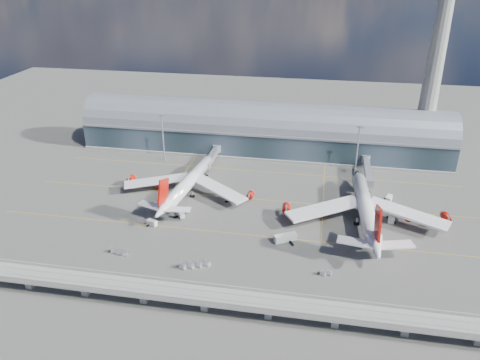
% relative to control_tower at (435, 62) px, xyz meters
% --- Properties ---
extents(ground, '(500.00, 500.00, 0.00)m').
position_rel_control_tower_xyz_m(ground, '(-85.00, -83.00, -51.64)').
color(ground, '#474744').
rests_on(ground, ground).
extents(taxi_lines, '(200.00, 80.12, 0.01)m').
position_rel_control_tower_xyz_m(taxi_lines, '(-85.00, -60.89, -51.63)').
color(taxi_lines, gold).
rests_on(taxi_lines, ground).
extents(terminal, '(200.00, 30.00, 28.00)m').
position_rel_control_tower_xyz_m(terminal, '(-85.00, -5.01, -40.30)').
color(terminal, '#202E35').
rests_on(terminal, ground).
extents(control_tower, '(19.00, 19.00, 103.00)m').
position_rel_control_tower_xyz_m(control_tower, '(0.00, 0.00, 0.00)').
color(control_tower, gray).
rests_on(control_tower, ground).
extents(guideway, '(220.00, 8.50, 7.20)m').
position_rel_control_tower_xyz_m(guideway, '(-85.00, -138.00, -46.34)').
color(guideway, gray).
rests_on(guideway, ground).
extents(floodlight_mast_left, '(3.00, 0.70, 25.70)m').
position_rel_control_tower_xyz_m(floodlight_mast_left, '(-135.00, -28.00, -38.00)').
color(floodlight_mast_left, gray).
rests_on(floodlight_mast_left, ground).
extents(floodlight_mast_right, '(3.00, 0.70, 25.70)m').
position_rel_control_tower_xyz_m(floodlight_mast_right, '(-35.00, -28.00, -38.00)').
color(floodlight_mast_right, gray).
rests_on(floodlight_mast_right, ground).
extents(airliner_left, '(62.30, 65.50, 19.95)m').
position_rel_control_tower_xyz_m(airliner_left, '(-111.84, -64.39, -45.94)').
color(airliner_left, white).
rests_on(airliner_left, ground).
extents(airliner_right, '(68.36, 71.45, 22.66)m').
position_rel_control_tower_xyz_m(airliner_right, '(-32.87, -75.01, -45.76)').
color(airliner_right, white).
rests_on(airliner_right, ground).
extents(jet_bridge_left, '(4.40, 28.00, 7.25)m').
position_rel_control_tower_xyz_m(jet_bridge_left, '(-108.11, -29.88, -46.46)').
color(jet_bridge_left, gray).
rests_on(jet_bridge_left, ground).
extents(jet_bridge_right, '(4.40, 32.00, 7.25)m').
position_rel_control_tower_xyz_m(jet_bridge_right, '(-29.48, -31.82, -46.46)').
color(jet_bridge_right, gray).
rests_on(jet_bridge_right, ground).
extents(service_truck_0, '(5.42, 6.14, 2.57)m').
position_rel_control_tower_xyz_m(service_truck_0, '(-109.58, -83.51, -50.31)').
color(service_truck_0, silver).
rests_on(service_truck_0, ground).
extents(service_truck_1, '(4.68, 3.30, 2.47)m').
position_rel_control_tower_xyz_m(service_truck_1, '(-118.58, -93.08, -50.39)').
color(service_truck_1, silver).
rests_on(service_truck_1, ground).
extents(service_truck_2, '(8.98, 6.57, 3.21)m').
position_rel_control_tower_xyz_m(service_truck_2, '(-63.79, -95.30, -49.96)').
color(service_truck_2, silver).
rests_on(service_truck_2, ground).
extents(service_truck_3, '(3.29, 6.65, 3.09)m').
position_rel_control_tower_xyz_m(service_truck_3, '(-21.82, -71.89, -50.06)').
color(service_truck_3, silver).
rests_on(service_truck_3, ground).
extents(service_truck_4, '(3.54, 5.17, 2.74)m').
position_rel_control_tower_xyz_m(service_truck_4, '(-21.08, -54.57, -50.25)').
color(service_truck_4, silver).
rests_on(service_truck_4, ground).
extents(service_truck_5, '(6.06, 5.23, 2.83)m').
position_rel_control_tower_xyz_m(service_truck_5, '(-90.72, -66.61, -50.19)').
color(service_truck_5, silver).
rests_on(service_truck_5, ground).
extents(cargo_train_0, '(7.42, 2.92, 1.62)m').
position_rel_control_tower_xyz_m(cargo_train_0, '(-123.59, -114.47, -50.79)').
color(cargo_train_0, gray).
rests_on(cargo_train_0, ground).
extents(cargo_train_1, '(11.13, 5.82, 1.88)m').
position_rel_control_tower_xyz_m(cargo_train_1, '(-93.95, -117.17, -50.66)').
color(cargo_train_1, gray).
rests_on(cargo_train_1, ground).
extents(cargo_train_2, '(4.58, 2.78, 1.48)m').
position_rel_control_tower_xyz_m(cargo_train_2, '(-47.96, -113.39, -50.86)').
color(cargo_train_2, gray).
rests_on(cargo_train_2, ground).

